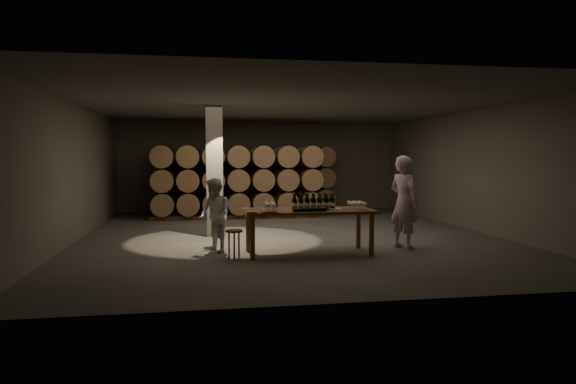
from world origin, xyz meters
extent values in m
plane|color=#504D4B|center=(0.00, 0.00, 0.00)|extent=(12.00, 12.00, 0.00)
plane|color=#605E59|center=(0.00, 0.00, 3.20)|extent=(12.00, 12.00, 0.00)
plane|color=slate|center=(0.00, 6.00, 1.60)|extent=(10.00, 0.00, 10.00)
plane|color=slate|center=(0.00, -6.00, 1.60)|extent=(10.00, 0.00, 10.00)
plane|color=slate|center=(-5.00, 0.00, 1.60)|extent=(0.00, 12.00, 12.00)
plane|color=slate|center=(5.00, 0.00, 1.60)|extent=(0.00, 12.00, 12.00)
cube|color=slate|center=(-1.80, 0.20, 1.60)|extent=(0.40, 0.40, 3.20)
cylinder|color=brown|center=(-1.18, -2.93, 0.42)|extent=(0.10, 0.10, 0.84)
cylinder|color=brown|center=(1.18, -2.93, 0.42)|extent=(0.10, 0.10, 0.84)
cylinder|color=brown|center=(-1.18, -2.07, 0.42)|extent=(0.10, 0.10, 0.84)
cylinder|color=brown|center=(1.18, -2.07, 0.42)|extent=(0.10, 0.10, 0.84)
cube|color=brown|center=(0.00, -2.50, 0.87)|extent=(2.60, 1.10, 0.06)
cube|color=brown|center=(-0.57, 4.90, 0.06)|extent=(6.26, 0.10, 0.12)
cube|color=brown|center=(-0.57, 5.50, 0.06)|extent=(6.26, 0.10, 0.12)
cylinder|color=#A27249|center=(-3.30, 5.20, 0.47)|extent=(0.70, 0.95, 0.70)
cylinder|color=black|center=(-3.30, 4.94, 0.47)|extent=(0.73, 0.04, 0.73)
cylinder|color=black|center=(-3.30, 5.46, 0.47)|extent=(0.73, 0.04, 0.73)
cylinder|color=#A27249|center=(-2.52, 5.20, 0.47)|extent=(0.70, 0.95, 0.70)
cylinder|color=black|center=(-2.52, 4.94, 0.47)|extent=(0.73, 0.04, 0.73)
cylinder|color=black|center=(-2.52, 5.46, 0.47)|extent=(0.73, 0.04, 0.73)
cylinder|color=#A27249|center=(-1.74, 5.20, 0.47)|extent=(0.70, 0.95, 0.70)
cylinder|color=black|center=(-1.74, 4.94, 0.47)|extent=(0.73, 0.04, 0.73)
cylinder|color=black|center=(-1.74, 5.46, 0.47)|extent=(0.73, 0.04, 0.73)
cylinder|color=#A27249|center=(-0.96, 5.20, 0.47)|extent=(0.70, 0.95, 0.70)
cylinder|color=black|center=(-0.96, 4.94, 0.47)|extent=(0.73, 0.04, 0.73)
cylinder|color=black|center=(-0.96, 5.46, 0.47)|extent=(0.73, 0.04, 0.73)
cylinder|color=#A27249|center=(-0.18, 5.20, 0.47)|extent=(0.70, 0.95, 0.70)
cylinder|color=black|center=(-0.18, 4.94, 0.47)|extent=(0.73, 0.04, 0.73)
cylinder|color=black|center=(-0.18, 5.46, 0.47)|extent=(0.73, 0.04, 0.73)
cylinder|color=#A27249|center=(0.60, 5.20, 0.47)|extent=(0.70, 0.95, 0.70)
cylinder|color=black|center=(0.60, 4.94, 0.47)|extent=(0.73, 0.04, 0.73)
cylinder|color=black|center=(0.60, 5.46, 0.47)|extent=(0.73, 0.04, 0.73)
cylinder|color=#A27249|center=(1.38, 5.20, 0.47)|extent=(0.70, 0.95, 0.70)
cylinder|color=black|center=(1.38, 4.94, 0.47)|extent=(0.73, 0.04, 0.73)
cylinder|color=black|center=(1.38, 5.46, 0.47)|extent=(0.73, 0.04, 0.73)
cylinder|color=#A27249|center=(2.16, 5.20, 0.47)|extent=(0.70, 0.95, 0.70)
cylinder|color=black|center=(2.16, 4.94, 0.47)|extent=(0.73, 0.04, 0.73)
cylinder|color=black|center=(2.16, 5.46, 0.47)|extent=(0.73, 0.04, 0.73)
cylinder|color=#A27249|center=(-3.30, 5.20, 1.21)|extent=(0.70, 0.95, 0.70)
cylinder|color=black|center=(-3.30, 4.94, 1.21)|extent=(0.73, 0.04, 0.73)
cylinder|color=black|center=(-3.30, 5.46, 1.21)|extent=(0.73, 0.04, 0.73)
cylinder|color=#A27249|center=(-2.52, 5.20, 1.21)|extent=(0.70, 0.95, 0.70)
cylinder|color=black|center=(-2.52, 4.94, 1.21)|extent=(0.73, 0.04, 0.73)
cylinder|color=black|center=(-2.52, 5.46, 1.21)|extent=(0.73, 0.04, 0.73)
cylinder|color=#A27249|center=(-1.74, 5.20, 1.21)|extent=(0.70, 0.95, 0.70)
cylinder|color=black|center=(-1.74, 4.94, 1.21)|extent=(0.73, 0.04, 0.73)
cylinder|color=black|center=(-1.74, 5.46, 1.21)|extent=(0.73, 0.04, 0.73)
cylinder|color=#A27249|center=(-0.96, 5.20, 1.21)|extent=(0.70, 0.95, 0.70)
cylinder|color=black|center=(-0.96, 4.94, 1.21)|extent=(0.73, 0.04, 0.73)
cylinder|color=black|center=(-0.96, 5.46, 1.21)|extent=(0.73, 0.04, 0.73)
cylinder|color=#A27249|center=(-0.18, 5.20, 1.21)|extent=(0.70, 0.95, 0.70)
cylinder|color=black|center=(-0.18, 4.94, 1.21)|extent=(0.73, 0.04, 0.73)
cylinder|color=black|center=(-0.18, 5.46, 1.21)|extent=(0.73, 0.04, 0.73)
cylinder|color=#A27249|center=(0.60, 5.20, 1.21)|extent=(0.70, 0.95, 0.70)
cylinder|color=black|center=(0.60, 4.94, 1.21)|extent=(0.73, 0.04, 0.73)
cylinder|color=black|center=(0.60, 5.46, 1.21)|extent=(0.73, 0.04, 0.73)
cylinder|color=#A27249|center=(1.38, 5.20, 1.21)|extent=(0.70, 0.95, 0.70)
cylinder|color=black|center=(1.38, 4.94, 1.21)|extent=(0.73, 0.04, 0.73)
cylinder|color=black|center=(1.38, 5.46, 1.21)|extent=(0.73, 0.04, 0.73)
cylinder|color=#A27249|center=(2.16, 5.20, 1.21)|extent=(0.70, 0.95, 0.70)
cylinder|color=black|center=(2.16, 4.94, 1.21)|extent=(0.73, 0.04, 0.73)
cylinder|color=black|center=(2.16, 5.46, 1.21)|extent=(0.73, 0.04, 0.73)
cylinder|color=#A27249|center=(-3.30, 5.20, 1.95)|extent=(0.70, 0.95, 0.70)
cylinder|color=black|center=(-3.30, 4.94, 1.95)|extent=(0.73, 0.04, 0.73)
cylinder|color=black|center=(-3.30, 5.46, 1.95)|extent=(0.73, 0.04, 0.73)
cylinder|color=#A27249|center=(-2.52, 5.20, 1.95)|extent=(0.70, 0.95, 0.70)
cylinder|color=black|center=(-2.52, 4.94, 1.95)|extent=(0.73, 0.04, 0.73)
cylinder|color=black|center=(-2.52, 5.46, 1.95)|extent=(0.73, 0.04, 0.73)
cylinder|color=#A27249|center=(-1.74, 5.20, 1.95)|extent=(0.70, 0.95, 0.70)
cylinder|color=black|center=(-1.74, 4.94, 1.95)|extent=(0.73, 0.04, 0.73)
cylinder|color=black|center=(-1.74, 5.46, 1.95)|extent=(0.73, 0.04, 0.73)
cylinder|color=#A27249|center=(-0.96, 5.20, 1.95)|extent=(0.70, 0.95, 0.70)
cylinder|color=black|center=(-0.96, 4.94, 1.95)|extent=(0.73, 0.04, 0.73)
cylinder|color=black|center=(-0.96, 5.46, 1.95)|extent=(0.73, 0.04, 0.73)
cylinder|color=#A27249|center=(-0.18, 5.20, 1.95)|extent=(0.70, 0.95, 0.70)
cylinder|color=black|center=(-0.18, 4.94, 1.95)|extent=(0.73, 0.04, 0.73)
cylinder|color=black|center=(-0.18, 5.46, 1.95)|extent=(0.73, 0.04, 0.73)
cylinder|color=#A27249|center=(0.60, 5.20, 1.95)|extent=(0.70, 0.95, 0.70)
cylinder|color=black|center=(0.60, 4.94, 1.95)|extent=(0.73, 0.04, 0.73)
cylinder|color=black|center=(0.60, 5.46, 1.95)|extent=(0.73, 0.04, 0.73)
cylinder|color=#A27249|center=(1.38, 5.20, 1.95)|extent=(0.70, 0.95, 0.70)
cylinder|color=black|center=(1.38, 4.94, 1.95)|extent=(0.73, 0.04, 0.73)
cylinder|color=black|center=(1.38, 5.46, 1.95)|extent=(0.73, 0.04, 0.73)
cylinder|color=#A27249|center=(2.16, 5.20, 1.95)|extent=(0.70, 0.95, 0.70)
cylinder|color=black|center=(2.16, 4.94, 1.95)|extent=(0.73, 0.04, 0.73)
cylinder|color=black|center=(2.16, 5.46, 1.95)|extent=(0.73, 0.04, 0.73)
cube|color=brown|center=(-0.96, 3.50, 0.06)|extent=(5.48, 0.10, 0.12)
cube|color=brown|center=(-0.96, 4.10, 0.06)|extent=(5.48, 0.10, 0.12)
cylinder|color=#A27249|center=(-3.30, 3.80, 0.47)|extent=(0.70, 0.95, 0.70)
cylinder|color=black|center=(-3.30, 3.54, 0.47)|extent=(0.73, 0.04, 0.73)
cylinder|color=black|center=(-3.30, 4.06, 0.47)|extent=(0.73, 0.04, 0.73)
cylinder|color=#A27249|center=(-2.52, 3.80, 0.47)|extent=(0.70, 0.95, 0.70)
cylinder|color=black|center=(-2.52, 3.54, 0.47)|extent=(0.73, 0.04, 0.73)
cylinder|color=black|center=(-2.52, 4.06, 0.47)|extent=(0.73, 0.04, 0.73)
cylinder|color=#A27249|center=(-1.74, 3.80, 0.47)|extent=(0.70, 0.95, 0.70)
cylinder|color=black|center=(-1.74, 3.54, 0.47)|extent=(0.73, 0.04, 0.73)
cylinder|color=black|center=(-1.74, 4.06, 0.47)|extent=(0.73, 0.04, 0.73)
cylinder|color=#A27249|center=(-0.96, 3.80, 0.47)|extent=(0.70, 0.95, 0.70)
cylinder|color=black|center=(-0.96, 3.54, 0.47)|extent=(0.73, 0.04, 0.73)
cylinder|color=black|center=(-0.96, 4.06, 0.47)|extent=(0.73, 0.04, 0.73)
cylinder|color=#A27249|center=(-0.18, 3.80, 0.47)|extent=(0.70, 0.95, 0.70)
cylinder|color=black|center=(-0.18, 3.54, 0.47)|extent=(0.73, 0.04, 0.73)
cylinder|color=black|center=(-0.18, 4.06, 0.47)|extent=(0.73, 0.04, 0.73)
cylinder|color=#A27249|center=(0.60, 3.80, 0.47)|extent=(0.70, 0.95, 0.70)
cylinder|color=black|center=(0.60, 3.54, 0.47)|extent=(0.73, 0.04, 0.73)
cylinder|color=black|center=(0.60, 4.06, 0.47)|extent=(0.73, 0.04, 0.73)
cylinder|color=#A27249|center=(1.38, 3.80, 0.47)|extent=(0.70, 0.95, 0.70)
cylinder|color=black|center=(1.38, 3.54, 0.47)|extent=(0.73, 0.04, 0.73)
cylinder|color=black|center=(1.38, 4.06, 0.47)|extent=(0.73, 0.04, 0.73)
cylinder|color=#A27249|center=(-3.30, 3.80, 1.21)|extent=(0.70, 0.95, 0.70)
cylinder|color=black|center=(-3.30, 3.54, 1.21)|extent=(0.73, 0.04, 0.73)
cylinder|color=black|center=(-3.30, 4.06, 1.21)|extent=(0.73, 0.04, 0.73)
cylinder|color=#A27249|center=(-2.52, 3.80, 1.21)|extent=(0.70, 0.95, 0.70)
cylinder|color=black|center=(-2.52, 3.54, 1.21)|extent=(0.73, 0.04, 0.73)
cylinder|color=black|center=(-2.52, 4.06, 1.21)|extent=(0.73, 0.04, 0.73)
cylinder|color=#A27249|center=(-1.74, 3.80, 1.21)|extent=(0.70, 0.95, 0.70)
cylinder|color=black|center=(-1.74, 3.54, 1.21)|extent=(0.73, 0.04, 0.73)
cylinder|color=black|center=(-1.74, 4.06, 1.21)|extent=(0.73, 0.04, 0.73)
cylinder|color=#A27249|center=(-0.96, 3.80, 1.21)|extent=(0.70, 0.95, 0.70)
cylinder|color=black|center=(-0.96, 3.54, 1.21)|extent=(0.73, 0.04, 0.73)
cylinder|color=black|center=(-0.96, 4.06, 1.21)|extent=(0.73, 0.04, 0.73)
cylinder|color=#A27249|center=(-0.18, 3.80, 1.21)|extent=(0.70, 0.95, 0.70)
cylinder|color=black|center=(-0.18, 3.54, 1.21)|extent=(0.73, 0.04, 0.73)
cylinder|color=black|center=(-0.18, 4.06, 1.21)|extent=(0.73, 0.04, 0.73)
cylinder|color=#A27249|center=(0.60, 3.80, 1.21)|extent=(0.70, 0.95, 0.70)
cylinder|color=black|center=(0.60, 3.54, 1.21)|extent=(0.73, 0.04, 0.73)
cylinder|color=black|center=(0.60, 4.06, 1.21)|extent=(0.73, 0.04, 0.73)
cylinder|color=#A27249|center=(1.38, 3.80, 1.21)|extent=(0.70, 0.95, 0.70)
cylinder|color=black|center=(1.38, 3.54, 1.21)|extent=(0.73, 0.04, 0.73)
cylinder|color=black|center=(1.38, 4.06, 1.21)|extent=(0.73, 0.04, 0.73)
cylinder|color=#A27249|center=(-3.30, 3.80, 1.95)|extent=(0.70, 0.95, 0.70)
cylinder|color=black|center=(-3.30, 3.54, 1.95)|extent=(0.73, 0.04, 0.73)
cylinder|color=black|center=(-3.30, 4.06, 1.95)|extent=(0.73, 0.04, 0.73)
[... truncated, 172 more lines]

